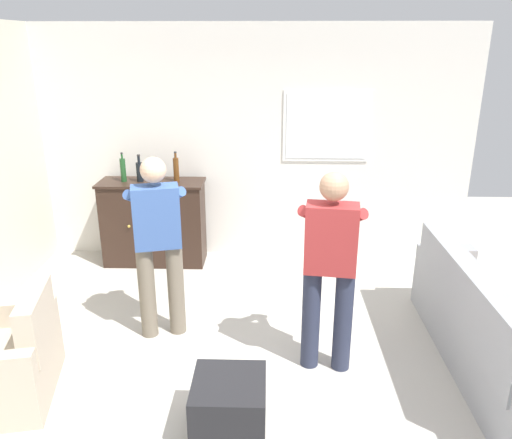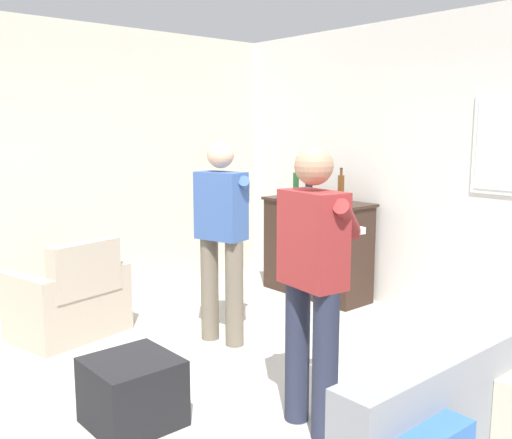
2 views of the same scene
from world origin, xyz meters
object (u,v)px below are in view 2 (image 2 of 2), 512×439
Objects in this scene: bottle_wine_green at (296,184)px; ottoman at (132,392)px; armchair at (71,303)px; person_standing_left at (222,232)px; bottle_spirits_clear at (341,188)px; bottle_liquor_amber at (309,187)px; sideboard_cabinet at (317,248)px; person_standing_right at (314,276)px.

ottoman is (1.46, -2.84, -0.97)m from bottle_wine_green.
person_standing_left is (0.97, 0.91, 0.65)m from armchair.
person_standing_left is at bearing -85.71° from bottle_spirits_clear.
bottle_wine_green is 0.69× the size of ottoman.
bottle_liquor_amber is 0.43m from bottle_spirits_clear.
ottoman is 1.61m from person_standing_left.
bottle_wine_green reaches higher than sideboard_cabinet.
bottle_wine_green is 1.07× the size of bottle_liquor_amber.
person_standing_left is (0.74, -1.59, -0.23)m from bottle_wine_green.
person_standing_right reaches higher than sideboard_cabinet.
ottoman is at bearing -68.10° from sideboard_cabinet.
ottoman is at bearing -60.05° from person_standing_left.
ottoman is (1.69, -0.34, -0.08)m from armchair.
armchair is 1.72m from ottoman.
bottle_spirits_clear is 0.21× the size of person_standing_right.
sideboard_cabinet is at bearing 132.54° from person_standing_right.
armchair is 2.80× the size of bottle_spirits_clear.
armchair is at bearing 168.61° from ottoman.
bottle_liquor_amber is 0.19× the size of person_standing_right.
bottle_spirits_clear is at bearing 127.34° from person_standing_right.
sideboard_cabinet is 0.65m from bottle_liquor_amber.
bottle_spirits_clear is 0.71× the size of ottoman.
person_standing_left reaches higher than bottle_spirits_clear.
bottle_liquor_amber is 0.90× the size of bottle_spirits_clear.
person_standing_right reaches higher than armchair.
bottle_liquor_amber is at bearing 178.67° from sideboard_cabinet.
armchair is 1.98× the size of ottoman.
person_standing_left is at bearing -75.13° from sideboard_cabinet.
person_standing_right is at bearing -17.54° from person_standing_left.
person_standing_left reaches higher than bottle_wine_green.
sideboard_cabinet is 3.50× the size of bottle_spirits_clear.
bottle_wine_green is at bearing -178.00° from bottle_spirits_clear.
armchair is at bearing -95.16° from bottle_wine_green.
armchair is 1.48m from person_standing_left.
person_standing_right is at bearing 46.57° from ottoman.
bottle_spirits_clear is (0.30, 0.02, 0.66)m from sideboard_cabinet.
ottoman is (1.27, -2.84, -0.95)m from bottle_liquor_amber.
armchair is at bearing -169.62° from person_standing_right.
person_standing_right reaches higher than bottle_wine_green.
ottoman is (1.14, -2.84, -0.31)m from sideboard_cabinet.
person_standing_right is (2.43, 0.45, 0.65)m from armchair.
sideboard_cabinet is 0.74× the size of person_standing_right.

